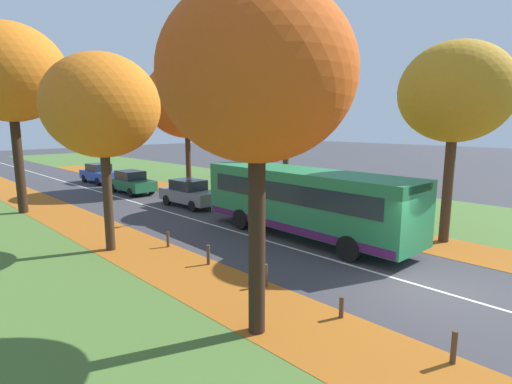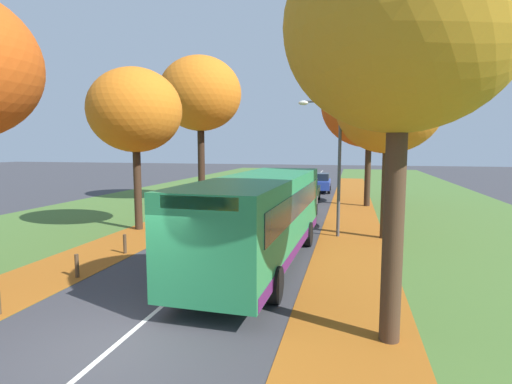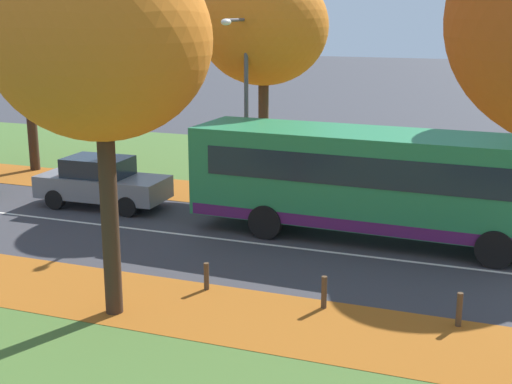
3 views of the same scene
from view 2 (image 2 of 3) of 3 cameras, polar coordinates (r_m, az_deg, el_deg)
The scene contains 19 objects.
ground_plane at distance 8.90m, azimuth -19.96°, elevation -20.33°, with size 160.00×160.00×0.00m, color #38383D.
grass_verge_left at distance 30.16m, azimuth -13.72°, elevation -1.19°, with size 12.00×90.00×0.01m, color #476B2D.
leaf_litter_left at distance 22.84m, azimuth -10.29°, elevation -3.53°, with size 2.80×60.00×0.00m, color #9E5619.
grass_verge_right at distance 27.28m, azimuth 23.22°, elevation -2.34°, with size 12.00×90.00×0.01m, color #476B2D.
leaf_litter_right at distance 20.95m, azimuth 13.50°, elevation -4.52°, with size 2.80×60.00×0.00m, color #9E5619.
road_centre_line at distance 27.24m, azimuth 3.78°, elevation -1.83°, with size 0.12×80.00×0.01m, color silver.
tree_left_near at distance 19.73m, azimuth -16.89°, elevation 11.05°, with size 4.33×4.33×7.58m.
tree_left_mid at distance 29.11m, azimuth -7.97°, elevation 13.67°, with size 5.78×5.78×10.24m.
tree_right_nearest at distance 8.55m, azimuth 20.05°, elevation 21.18°, with size 4.45×4.45×8.22m.
tree_right_near at distance 17.94m, azimuth 18.43°, elevation 11.53°, with size 4.42×4.42×7.64m.
tree_right_mid at distance 27.52m, azimuth 15.96°, elevation 11.99°, with size 6.29×6.29×9.54m.
bollard_third at distance 13.43m, azimuth -24.21°, elevation -9.61°, with size 0.12×0.12×0.72m, color #4C3823.
bollard_fourth at distance 15.68m, azimuth -18.23°, elevation -7.07°, with size 0.12×0.12×0.72m, color #4C3823.
bollard_fifth at distance 18.02m, azimuth -13.39°, elevation -5.30°, with size 0.12×0.12×0.64m, color #4C3823.
streetlamp_right at distance 17.70m, azimuth 10.80°, elevation 5.69°, with size 1.89×0.28×6.00m.
bus at distance 13.35m, azimuth 0.74°, elevation -3.22°, with size 2.90×10.48×2.98m.
car_grey_lead at distance 22.22m, azimuth 6.30°, elevation -1.66°, with size 1.87×4.24×1.62m.
car_green_following at distance 28.85m, azimuth 7.24°, elevation 0.22°, with size 1.83×4.22×1.62m.
car_blue_third_in_line at distance 35.36m, azimuth 9.18°, elevation 1.34°, with size 1.88×4.25×1.62m.
Camera 2 is at (4.50, -6.58, 3.97)m, focal length 28.00 mm.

